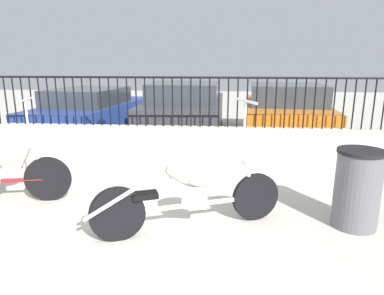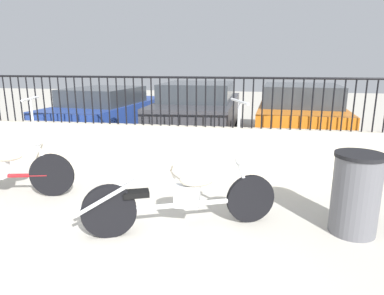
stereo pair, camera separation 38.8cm
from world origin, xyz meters
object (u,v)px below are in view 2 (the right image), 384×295
trash_bin (356,194)px  car_blue (107,109)px  motorcycle_white (174,198)px  car_orange (299,113)px  car_dark_grey (199,109)px

trash_bin → car_blue: car_blue is taller
car_blue → motorcycle_white: bearing=-143.2°
motorcycle_white → car_orange: (1.97, 4.93, 0.31)m
car_blue → car_dark_grey: bearing=-82.1°
motorcycle_white → car_dark_grey: (-0.50, 5.23, 0.32)m
car_orange → car_blue: bearing=91.3°
trash_bin → motorcycle_white: bearing=-172.2°
car_orange → car_dark_grey: bearing=87.3°
trash_bin → car_dark_grey: size_ratio=0.22×
car_blue → car_orange: (4.97, -0.25, 0.06)m
car_orange → trash_bin: bearing=-175.6°
motorcycle_white → car_blue: (-3.00, 5.18, 0.25)m
car_orange → motorcycle_white: bearing=162.3°
car_blue → car_dark_grey: size_ratio=1.03×
car_dark_grey → car_orange: 2.49m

